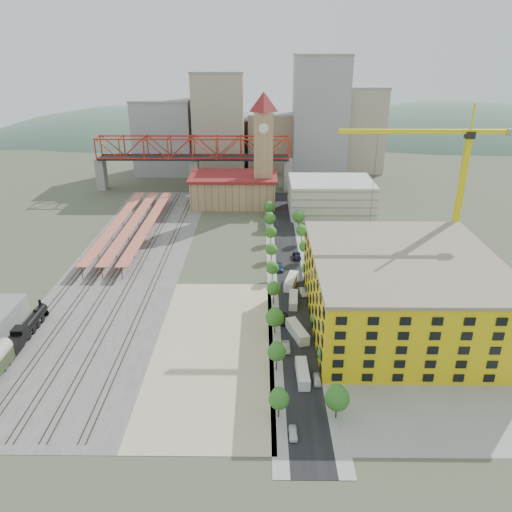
{
  "coord_description": "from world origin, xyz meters",
  "views": [
    {
      "loc": [
        6.91,
        -130.76,
        66.5
      ],
      "look_at": [
        5.64,
        0.2,
        10.0
      ],
      "focal_mm": 35.0,
      "sensor_mm": 36.0,
      "label": 1
    }
  ],
  "objects_px": {
    "site_trailer_d": "(291,281)",
    "car_0": "(293,433)",
    "construction_building": "(401,291)",
    "locomotive": "(27,329)",
    "clock_tower": "(263,140)",
    "tower_crane": "(451,176)",
    "site_trailer_b": "(297,331)",
    "site_trailer_c": "(293,300)",
    "site_trailer_a": "(302,373)"
  },
  "relations": [
    {
      "from": "tower_crane",
      "to": "site_trailer_c",
      "type": "relative_size",
      "value": 5.92
    },
    {
      "from": "tower_crane",
      "to": "site_trailer_d",
      "type": "bearing_deg",
      "value": -172.57
    },
    {
      "from": "car_0",
      "to": "construction_building",
      "type": "bearing_deg",
      "value": 53.36
    },
    {
      "from": "locomotive",
      "to": "construction_building",
      "type": "bearing_deg",
      "value": 4.25
    },
    {
      "from": "site_trailer_a",
      "to": "site_trailer_b",
      "type": "xyz_separation_m",
      "value": [
        0.0,
        16.61,
        0.07
      ]
    },
    {
      "from": "clock_tower",
      "to": "locomotive",
      "type": "bearing_deg",
      "value": -118.5
    },
    {
      "from": "locomotive",
      "to": "site_trailer_a",
      "type": "distance_m",
      "value": 67.91
    },
    {
      "from": "site_trailer_c",
      "to": "site_trailer_d",
      "type": "height_order",
      "value": "site_trailer_d"
    },
    {
      "from": "clock_tower",
      "to": "car_0",
      "type": "height_order",
      "value": "clock_tower"
    },
    {
      "from": "site_trailer_b",
      "to": "site_trailer_d",
      "type": "distance_m",
      "value": 27.58
    },
    {
      "from": "tower_crane",
      "to": "car_0",
      "type": "xyz_separation_m",
      "value": [
        -47.48,
        -67.16,
        -31.13
      ]
    },
    {
      "from": "construction_building",
      "to": "tower_crane",
      "type": "height_order",
      "value": "tower_crane"
    },
    {
      "from": "locomotive",
      "to": "tower_crane",
      "type": "xyz_separation_m",
      "value": [
        110.48,
        34.03,
        29.66
      ]
    },
    {
      "from": "clock_tower",
      "to": "tower_crane",
      "type": "height_order",
      "value": "clock_tower"
    },
    {
      "from": "site_trailer_b",
      "to": "site_trailer_c",
      "type": "bearing_deg",
      "value": 72.08
    },
    {
      "from": "site_trailer_a",
      "to": "site_trailer_b",
      "type": "relative_size",
      "value": 0.94
    },
    {
      "from": "site_trailer_d",
      "to": "tower_crane",
      "type": "bearing_deg",
      "value": 21.41
    },
    {
      "from": "clock_tower",
      "to": "site_trailer_b",
      "type": "relative_size",
      "value": 5.32
    },
    {
      "from": "locomotive",
      "to": "car_0",
      "type": "bearing_deg",
      "value": -27.74
    },
    {
      "from": "construction_building",
      "to": "tower_crane",
      "type": "relative_size",
      "value": 0.98
    },
    {
      "from": "locomotive",
      "to": "site_trailer_a",
      "type": "relative_size",
      "value": 2.49
    },
    {
      "from": "tower_crane",
      "to": "site_trailer_d",
      "type": "distance_m",
      "value": 54.21
    },
    {
      "from": "clock_tower",
      "to": "car_0",
      "type": "xyz_separation_m",
      "value": [
        5.0,
        -139.97,
        -28.03
      ]
    },
    {
      "from": "site_trailer_d",
      "to": "car_0",
      "type": "bearing_deg",
      "value": -78.82
    },
    {
      "from": "construction_building",
      "to": "clock_tower",
      "type": "bearing_deg",
      "value": 108.78
    },
    {
      "from": "clock_tower",
      "to": "locomotive",
      "type": "xyz_separation_m",
      "value": [
        -58.0,
        -106.84,
        -26.56
      ]
    },
    {
      "from": "site_trailer_b",
      "to": "car_0",
      "type": "xyz_separation_m",
      "value": [
        -3.0,
        -33.78,
        -0.67
      ]
    },
    {
      "from": "site_trailer_c",
      "to": "site_trailer_a",
      "type": "bearing_deg",
      "value": -85.58
    },
    {
      "from": "site_trailer_b",
      "to": "site_trailer_d",
      "type": "bearing_deg",
      "value": 72.08
    },
    {
      "from": "site_trailer_b",
      "to": "site_trailer_d",
      "type": "xyz_separation_m",
      "value": [
        0.0,
        27.58,
        0.02
      ]
    },
    {
      "from": "site_trailer_c",
      "to": "site_trailer_d",
      "type": "bearing_deg",
      "value": 94.42
    },
    {
      "from": "tower_crane",
      "to": "site_trailer_a",
      "type": "height_order",
      "value": "tower_crane"
    },
    {
      "from": "construction_building",
      "to": "site_trailer_d",
      "type": "height_order",
      "value": "construction_building"
    },
    {
      "from": "clock_tower",
      "to": "site_trailer_c",
      "type": "height_order",
      "value": "clock_tower"
    },
    {
      "from": "site_trailer_a",
      "to": "car_0",
      "type": "bearing_deg",
      "value": -101.13
    },
    {
      "from": "tower_crane",
      "to": "site_trailer_d",
      "type": "relative_size",
      "value": 5.21
    },
    {
      "from": "site_trailer_b",
      "to": "car_0",
      "type": "bearing_deg",
      "value": -112.99
    },
    {
      "from": "site_trailer_a",
      "to": "car_0",
      "type": "height_order",
      "value": "site_trailer_a"
    },
    {
      "from": "clock_tower",
      "to": "site_trailer_b",
      "type": "bearing_deg",
      "value": -85.69
    },
    {
      "from": "construction_building",
      "to": "locomotive",
      "type": "distance_m",
      "value": 92.54
    },
    {
      "from": "site_trailer_c",
      "to": "tower_crane",
      "type": "bearing_deg",
      "value": 25.27
    },
    {
      "from": "site_trailer_a",
      "to": "site_trailer_d",
      "type": "distance_m",
      "value": 44.19
    },
    {
      "from": "car_0",
      "to": "tower_crane",
      "type": "bearing_deg",
      "value": 54.06
    },
    {
      "from": "site_trailer_a",
      "to": "clock_tower",
      "type": "bearing_deg",
      "value": 92.51
    },
    {
      "from": "construction_building",
      "to": "car_0",
      "type": "relative_size",
      "value": 12.87
    },
    {
      "from": "site_trailer_d",
      "to": "site_trailer_a",
      "type": "bearing_deg",
      "value": -76.02
    },
    {
      "from": "construction_building",
      "to": "site_trailer_d",
      "type": "distance_m",
      "value": 34.61
    },
    {
      "from": "clock_tower",
      "to": "locomotive",
      "type": "relative_size",
      "value": 2.27
    },
    {
      "from": "site_trailer_d",
      "to": "locomotive",
      "type": "bearing_deg",
      "value": -142.86
    },
    {
      "from": "locomotive",
      "to": "clock_tower",
      "type": "bearing_deg",
      "value": 61.5
    }
  ]
}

